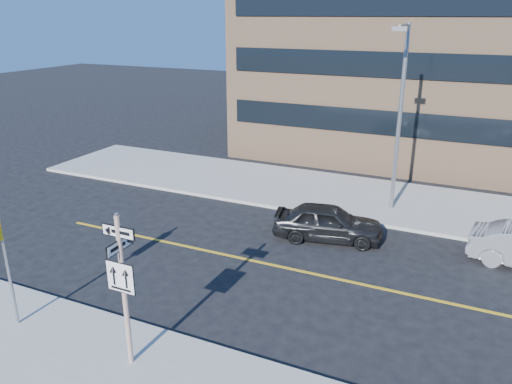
% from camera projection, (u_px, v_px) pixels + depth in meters
% --- Properties ---
extents(ground, '(120.00, 120.00, 0.00)m').
position_uv_depth(ground, '(185.00, 315.00, 14.85)').
color(ground, black).
rests_on(ground, ground).
extents(sign_pole, '(0.92, 0.92, 4.06)m').
position_uv_depth(sign_pole, '(123.00, 282.00, 11.88)').
color(sign_pole, silver).
rests_on(sign_pole, near_sidewalk).
extents(parked_car_a, '(2.54, 4.52, 1.45)m').
position_uv_depth(parked_car_a, '(328.00, 222.00, 19.63)').
color(parked_car_a, black).
rests_on(parked_car_a, ground).
extents(streetlight_a, '(0.55, 2.25, 8.00)m').
position_uv_depth(streetlight_a, '(400.00, 108.00, 20.86)').
color(streetlight_a, gray).
rests_on(streetlight_a, far_sidewalk).
extents(building_brick, '(18.00, 18.00, 18.00)m').
position_uv_depth(building_brick, '(412.00, 5.00, 32.38)').
color(building_brick, '#A47D5B').
rests_on(building_brick, ground).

